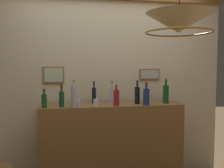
{
  "coord_description": "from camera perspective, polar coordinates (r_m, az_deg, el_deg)",
  "views": [
    {
      "loc": [
        -0.54,
        -2.18,
        1.52
      ],
      "look_at": [
        0.0,
        0.75,
        1.29
      ],
      "focal_mm": 39.99,
      "sensor_mm": 36.0,
      "label": 1
    }
  ],
  "objects": [
    {
      "name": "pendant_lamp",
      "position": [
        2.23,
        15.04,
        13.18
      ],
      "size": [
        0.57,
        0.57,
        0.47
      ],
      "color": "beige"
    },
    {
      "name": "liquor_bottle_rum",
      "position": [
        3.19,
        12.19,
        -2.15
      ],
      "size": [
        0.07,
        0.07,
        0.31
      ],
      "color": "#185423",
      "rests_on": "bar_shelf_unit"
    },
    {
      "name": "liquor_bottle_gin",
      "position": [
        3.11,
        -4.16,
        -2.51
      ],
      "size": [
        0.05,
        0.05,
        0.28
      ],
      "color": "black",
      "rests_on": "bar_shelf_unit"
    },
    {
      "name": "bar_shelf_unit",
      "position": [
        3.19,
        -0.17,
        -13.86
      ],
      "size": [
        1.72,
        0.43,
        1.04
      ],
      "primitive_type": "cube",
      "color": "olive",
      "rests_on": "ground"
    },
    {
      "name": "liquor_bottle_vermouth",
      "position": [
        2.89,
        -11.44,
        -3.25
      ],
      "size": [
        0.06,
        0.06,
        0.26
      ],
      "color": "#184923",
      "rests_on": "bar_shelf_unit"
    },
    {
      "name": "panelled_rear_partition",
      "position": [
        3.33,
        -1.08,
        2.75
      ],
      "size": [
        3.17,
        0.15,
        2.73
      ],
      "color": "beige",
      "rests_on": "ground"
    },
    {
      "name": "liquor_bottle_scotch",
      "position": [
        2.93,
        0.99,
        -3.07
      ],
      "size": [
        0.07,
        0.07,
        0.25
      ],
      "color": "#A72021",
      "rests_on": "bar_shelf_unit"
    },
    {
      "name": "liquor_bottle_port",
      "position": [
        3.01,
        7.83,
        -2.82
      ],
      "size": [
        0.08,
        0.08,
        0.27
      ],
      "color": "navy",
      "rests_on": "bar_shelf_unit"
    },
    {
      "name": "liquor_bottle_tequila",
      "position": [
        2.84,
        -8.64,
        -2.81
      ],
      "size": [
        0.07,
        0.07,
        0.31
      ],
      "color": "silver",
      "rests_on": "bar_shelf_unit"
    },
    {
      "name": "liquor_bottle_whiskey",
      "position": [
        3.09,
        5.79,
        -2.49
      ],
      "size": [
        0.06,
        0.06,
        0.29
      ],
      "color": "black",
      "rests_on": "bar_shelf_unit"
    },
    {
      "name": "liquor_bottle_bourbon",
      "position": [
        3.13,
        0.0,
        -2.42
      ],
      "size": [
        0.05,
        0.05,
        0.28
      ],
      "color": "silver",
      "rests_on": "bar_shelf_unit"
    },
    {
      "name": "glass_tumbler_highball",
      "position": [
        2.99,
        -7.95,
        -4.16
      ],
      "size": [
        0.08,
        0.08,
        0.07
      ],
      "color": "silver",
      "rests_on": "bar_shelf_unit"
    },
    {
      "name": "liquor_bottle_amaro",
      "position": [
        2.9,
        -15.24,
        -3.64
      ],
      "size": [
        0.06,
        0.06,
        0.21
      ],
      "color": "#1B5122",
      "rests_on": "bar_shelf_unit"
    },
    {
      "name": "glass_tumbler_shot",
      "position": [
        3.05,
        -11.4,
        -4.02
      ],
      "size": [
        0.07,
        0.07,
        0.07
      ],
      "color": "silver",
      "rests_on": "bar_shelf_unit"
    },
    {
      "name": "glass_tumbler_rocks",
      "position": [
        2.91,
        -3.66,
        -4.24
      ],
      "size": [
        0.07,
        0.07,
        0.09
      ],
      "color": "silver",
      "rests_on": "bar_shelf_unit"
    }
  ]
}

